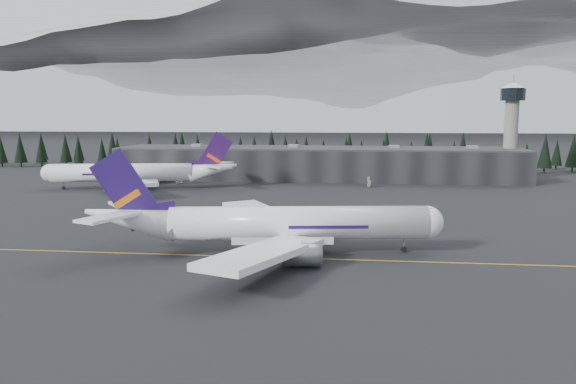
# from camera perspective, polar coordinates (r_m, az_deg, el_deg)

# --- Properties ---
(ground) EXTENTS (1400.00, 1400.00, 0.00)m
(ground) POSITION_cam_1_polar(r_m,az_deg,el_deg) (104.50, -1.27, -6.40)
(ground) COLOR black
(ground) RESTS_ON ground
(taxiline) EXTENTS (400.00, 0.40, 0.02)m
(taxiline) POSITION_cam_1_polar(r_m,az_deg,el_deg) (102.58, -1.43, -6.67)
(taxiline) COLOR gold
(taxiline) RESTS_ON ground
(terminal) EXTENTS (160.00, 30.00, 12.60)m
(terminal) POSITION_cam_1_polar(r_m,az_deg,el_deg) (226.56, 3.07, 2.96)
(terminal) COLOR black
(terminal) RESTS_ON ground
(control_tower) EXTENTS (10.00, 10.00, 37.70)m
(control_tower) POSITION_cam_1_polar(r_m,az_deg,el_deg) (236.31, 21.75, 6.77)
(control_tower) COLOR gray
(control_tower) RESTS_ON ground
(treeline) EXTENTS (360.00, 20.00, 15.00)m
(treeline) POSITION_cam_1_polar(r_m,az_deg,el_deg) (263.30, 3.58, 3.91)
(treeline) COLOR black
(treeline) RESTS_ON ground
(mountain_ridge) EXTENTS (4400.00, 900.00, 420.00)m
(mountain_ridge) POSITION_cam_1_polar(r_m,az_deg,el_deg) (1100.68, 5.94, 6.53)
(mountain_ridge) COLOR white
(mountain_ridge) RESTS_ON ground
(jet_main) EXTENTS (66.89, 61.36, 19.74)m
(jet_main) POSITION_cam_1_polar(r_m,az_deg,el_deg) (104.67, -2.09, -3.26)
(jet_main) COLOR white
(jet_main) RESTS_ON ground
(jet_parked) EXTENTS (67.04, 61.35, 19.88)m
(jet_parked) POSITION_cam_1_polar(r_m,az_deg,el_deg) (201.55, -14.88, 1.89)
(jet_parked) COLOR white
(jet_parked) RESTS_ON ground
(gse_vehicle_a) EXTENTS (3.75, 5.86, 1.50)m
(gse_vehicle_a) POSITION_cam_1_polar(r_m,az_deg,el_deg) (212.99, -10.99, 1.01)
(gse_vehicle_a) COLOR silver
(gse_vehicle_a) RESTS_ON ground
(gse_vehicle_b) EXTENTS (4.01, 1.90, 1.32)m
(gse_vehicle_b) POSITION_cam_1_polar(r_m,az_deg,el_deg) (201.25, 8.25, 0.65)
(gse_vehicle_b) COLOR white
(gse_vehicle_b) RESTS_ON ground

